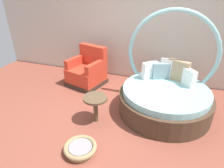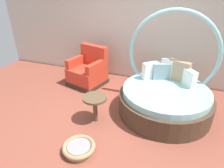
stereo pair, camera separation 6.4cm
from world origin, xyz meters
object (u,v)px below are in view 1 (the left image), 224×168
Objects in this scene: red_armchair at (87,71)px; side_table at (95,102)px; pet_basket at (80,148)px; round_daybed at (166,93)px.

red_armchair is 1.57m from side_table.
pet_basket is at bearing -67.83° from red_armchair.
round_daybed is 1.95m from pet_basket.
pet_basket is 0.98× the size of side_table.
round_daybed is at bearing 55.42° from pet_basket.
round_daybed reaches higher than red_armchair.
red_armchair is at bearing 164.43° from round_daybed.
side_table is (0.80, -1.35, 0.10)m from red_armchair.
side_table is at bearing -145.44° from round_daybed.
pet_basket is at bearing -124.58° from round_daybed.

